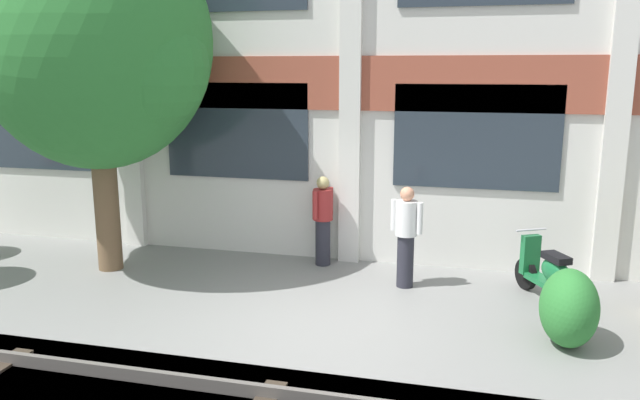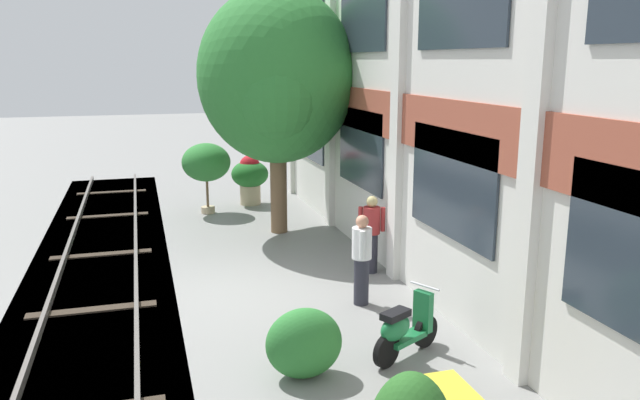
% 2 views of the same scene
% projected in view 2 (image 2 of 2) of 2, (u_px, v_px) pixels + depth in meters
% --- Properties ---
extents(ground_plane, '(80.00, 80.00, 0.00)m').
position_uv_depth(ground_plane, '(249.00, 292.00, 11.39)').
color(ground_plane, gray).
extents(apartment_facade, '(17.01, 0.64, 8.72)m').
position_uv_depth(apartment_facade, '(414.00, 49.00, 11.30)').
color(apartment_facade, silver).
rests_on(apartment_facade, ground).
extents(rail_tracks, '(24.65, 2.80, 0.43)m').
position_uv_depth(rail_tracks, '(94.00, 315.00, 10.68)').
color(rail_tracks, '#4C473F').
rests_on(rail_tracks, ground).
extents(broadleaf_tree, '(3.90, 3.71, 5.83)m').
position_uv_depth(broadleaf_tree, '(277.00, 80.00, 14.59)').
color(broadleaf_tree, brown).
rests_on(broadleaf_tree, ground).
extents(potted_plant_terracotta_small, '(1.32, 1.32, 1.94)m').
position_uv_depth(potted_plant_terracotta_small, '(206.00, 163.00, 16.96)').
color(potted_plant_terracotta_small, tan).
rests_on(potted_plant_terracotta_small, ground).
extents(potted_plant_stone_basin, '(1.08, 1.08, 1.45)m').
position_uv_depth(potted_plant_stone_basin, '(250.00, 176.00, 18.15)').
color(potted_plant_stone_basin, tan).
rests_on(potted_plant_stone_basin, ground).
extents(scooter_near_curb, '(0.79, 1.26, 0.98)m').
position_uv_depth(scooter_near_curb, '(404.00, 329.00, 8.77)').
color(scooter_near_curb, black).
rests_on(scooter_near_curb, ground).
extents(resident_by_doorway, '(0.34, 0.49, 1.56)m').
position_uv_depth(resident_by_doorway, '(371.00, 232.00, 12.27)').
color(resident_by_doorway, '#282833').
rests_on(resident_by_doorway, ground).
extents(resident_watching_tracks, '(0.51, 0.34, 1.59)m').
position_uv_depth(resident_watching_tracks, '(362.00, 257.00, 10.65)').
color(resident_watching_tracks, '#282833').
rests_on(resident_watching_tracks, ground).
extents(topiary_hedge, '(0.73, 1.05, 0.96)m').
position_uv_depth(topiary_hedge, '(304.00, 343.00, 8.24)').
color(topiary_hedge, '#2D7A33').
rests_on(topiary_hedge, ground).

